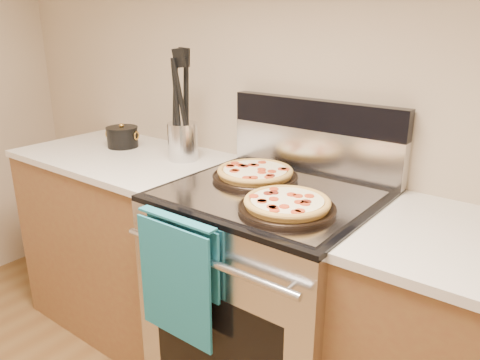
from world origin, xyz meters
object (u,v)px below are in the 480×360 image
Objects in this scene: range_body at (269,302)px; pepperoni_pizza_back at (255,173)px; utensil_crock at (183,141)px; pepperoni_pizza_front at (287,204)px; saucepan at (122,138)px.

pepperoni_pizza_back reaches higher than range_body.
range_body is at bearing -13.15° from utensil_crock.
pepperoni_pizza_back is 0.34m from pepperoni_pizza_front.
saucepan is (-0.98, 0.11, 0.51)m from range_body.
pepperoni_pizza_back is 2.16× the size of saucepan.
utensil_crock is at bearing 171.80° from pepperoni_pizza_back.
utensil_crock is (-0.58, 0.14, 0.55)m from range_body.
range_body is 0.52m from pepperoni_pizza_back.
utensil_crock is (-0.45, 0.07, 0.05)m from pepperoni_pizza_back.
saucepan is at bearing 167.83° from pepperoni_pizza_front.
utensil_crock is (-0.73, 0.27, 0.05)m from pepperoni_pizza_front.
pepperoni_pizza_front is at bearing -12.17° from saucepan.
utensil_crock is at bearing 159.94° from pepperoni_pizza_front.
pepperoni_pizza_front is 1.85× the size of utensil_crock.
pepperoni_pizza_front reaches higher than range_body.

